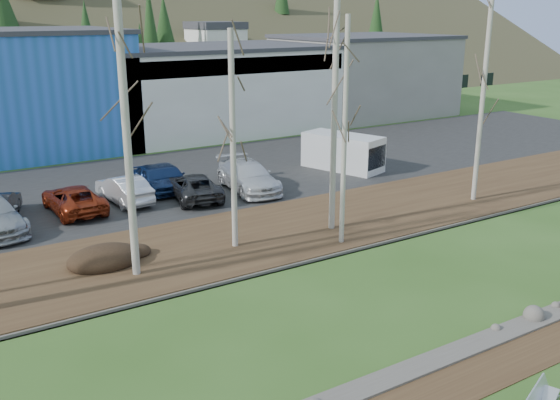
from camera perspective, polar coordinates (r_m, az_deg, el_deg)
dirt_strip at (r=17.21m, az=13.10°, el=-16.95°), size 80.00×1.80×0.03m
near_bank_rocks at (r=17.80m, az=10.75°, el=-15.59°), size 80.00×0.80×0.50m
river at (r=20.54m, az=2.90°, el=-10.58°), size 80.00×8.00×0.90m
far_bank_rocks at (r=23.68m, az=-2.82°, el=-6.69°), size 80.00×0.80×0.46m
far_bank at (r=26.29m, az=-6.26°, el=-4.14°), size 80.00×7.00×0.15m
parking_lot at (r=35.60m, az=-13.71°, el=1.11°), size 80.00×14.00×0.14m
building_white at (r=52.17m, az=-6.37°, el=10.16°), size 18.36×12.24×6.80m
building_grey at (r=60.80m, az=7.57°, el=11.30°), size 14.28×12.24×7.30m
dirt_mound at (r=24.87m, az=-15.77°, el=-5.08°), size 2.84×2.01×0.56m
birch_3 at (r=22.40m, az=-13.79°, el=4.91°), size 0.29×0.29×9.70m
birch_4 at (r=24.74m, az=-4.33°, el=5.29°), size 0.23×0.23×8.71m
birch_5 at (r=25.20m, az=5.92°, el=6.04°), size 0.20×0.20×9.22m
birch_6 at (r=26.82m, az=4.99°, el=7.62°), size 0.27×0.27×10.04m
birch_7 at (r=32.62m, az=18.07°, el=9.19°), size 0.24×0.24×10.80m
car_2 at (r=31.62m, az=-18.36°, el=0.10°), size 2.34×4.76×1.30m
car_4 at (r=34.11m, az=-11.38°, el=1.93°), size 1.68×4.12×1.40m
car_5 at (r=32.49m, az=-14.08°, el=0.99°), size 1.86×4.34×1.39m
car_6 at (r=32.47m, az=-7.92°, el=1.25°), size 2.92×5.01×1.31m
car_7 at (r=33.70m, az=-2.93°, el=2.19°), size 2.80×5.57×1.55m
car_8 at (r=34.35m, az=-10.29°, el=2.09°), size 1.68×4.12×1.40m
van_white at (r=38.26m, az=6.01°, el=4.36°), size 3.45×5.27×2.13m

